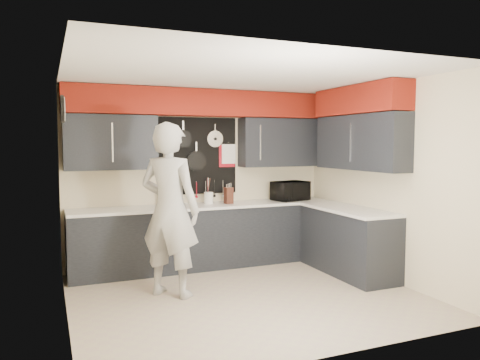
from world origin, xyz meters
name	(u,v)px	position (x,y,z in m)	size (l,w,h in m)	color
ground	(246,295)	(0.00, 0.00, 0.00)	(4.00, 4.00, 0.00)	tan
back_wall_assembly	(204,130)	(0.01, 1.60, 2.01)	(4.00, 0.36, 2.60)	beige
right_wall_assembly	(363,134)	(1.85, 0.26, 1.94)	(0.36, 3.50, 2.60)	beige
left_wall_assembly	(65,191)	(-1.99, 0.02, 1.33)	(0.05, 3.50, 2.60)	beige
base_cabinets	(246,237)	(0.49, 1.13, 0.46)	(3.95, 2.20, 0.92)	black
microwave	(290,191)	(1.36, 1.42, 1.07)	(0.54, 0.37, 0.30)	black
knife_block	(229,196)	(0.33, 1.41, 1.04)	(0.11, 0.11, 0.24)	#3A1912
utensil_crock	(209,198)	(0.05, 1.50, 1.01)	(0.14, 0.14, 0.18)	white
coffee_maker	(170,196)	(-0.56, 1.44, 1.07)	(0.20, 0.23, 0.29)	black
person	(170,210)	(-0.83, 0.36, 1.03)	(0.75, 0.49, 2.06)	#AEAEAC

